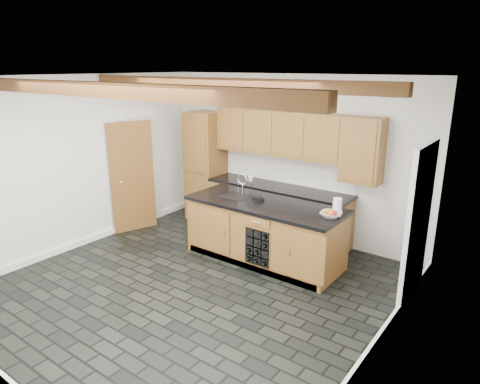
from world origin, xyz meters
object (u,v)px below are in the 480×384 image
(fruit_bowl, at_px, (331,215))
(kitchen_scale, at_px, (258,198))
(paper_towel, at_px, (337,207))
(island, at_px, (264,232))

(fruit_bowl, bearing_deg, kitchen_scale, 177.78)
(fruit_bowl, distance_m, paper_towel, 0.14)
(kitchen_scale, xyz_separation_m, paper_towel, (1.28, 0.05, 0.10))
(kitchen_scale, bearing_deg, fruit_bowl, 15.95)
(island, bearing_deg, fruit_bowl, 1.29)
(kitchen_scale, distance_m, paper_towel, 1.28)
(kitchen_scale, relative_size, paper_towel, 0.81)
(fruit_bowl, xyz_separation_m, paper_towel, (0.04, 0.10, 0.09))
(paper_towel, bearing_deg, island, -173.58)
(kitchen_scale, distance_m, fruit_bowl, 1.24)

